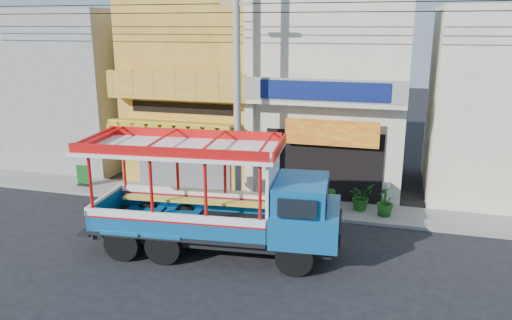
{
  "coord_description": "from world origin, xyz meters",
  "views": [
    {
      "loc": [
        4.61,
        -13.97,
        6.89
      ],
      "look_at": [
        -0.07,
        2.5,
        2.24
      ],
      "focal_mm": 35.0,
      "sensor_mm": 36.0,
      "label": 1
    }
  ],
  "objects_px": {
    "utility_pole": "(241,78)",
    "potted_plant_c": "(385,201)",
    "potted_plant_a": "(361,196)",
    "potted_plant_b": "(331,201)",
    "songthaew_truck": "(231,200)",
    "green_sign": "(83,177)"
  },
  "relations": [
    {
      "from": "potted_plant_c",
      "to": "potted_plant_b",
      "type": "bearing_deg",
      "value": -71.87
    },
    {
      "from": "utility_pole",
      "to": "potted_plant_c",
      "type": "height_order",
      "value": "utility_pole"
    },
    {
      "from": "utility_pole",
      "to": "green_sign",
      "type": "height_order",
      "value": "utility_pole"
    },
    {
      "from": "songthaew_truck",
      "to": "potted_plant_c",
      "type": "distance_m",
      "value": 6.28
    },
    {
      "from": "potted_plant_a",
      "to": "potted_plant_b",
      "type": "bearing_deg",
      "value": 152.22
    },
    {
      "from": "potted_plant_c",
      "to": "green_sign",
      "type": "bearing_deg",
      "value": -76.46
    },
    {
      "from": "green_sign",
      "to": "potted_plant_c",
      "type": "bearing_deg",
      "value": -0.28
    },
    {
      "from": "songthaew_truck",
      "to": "potted_plant_c",
      "type": "relative_size",
      "value": 7.1
    },
    {
      "from": "utility_pole",
      "to": "potted_plant_c",
      "type": "bearing_deg",
      "value": 5.44
    },
    {
      "from": "songthaew_truck",
      "to": "green_sign",
      "type": "xyz_separation_m",
      "value": [
        -8.24,
        4.34,
        -1.25
      ]
    },
    {
      "from": "green_sign",
      "to": "potted_plant_a",
      "type": "distance_m",
      "value": 11.81
    },
    {
      "from": "utility_pole",
      "to": "songthaew_truck",
      "type": "relative_size",
      "value": 3.5
    },
    {
      "from": "utility_pole",
      "to": "potted_plant_c",
      "type": "xyz_separation_m",
      "value": [
        5.31,
        0.51,
        -4.35
      ]
    },
    {
      "from": "songthaew_truck",
      "to": "green_sign",
      "type": "relative_size",
      "value": 8.77
    },
    {
      "from": "potted_plant_b",
      "to": "potted_plant_c",
      "type": "xyz_separation_m",
      "value": [
        1.95,
        0.15,
        0.13
      ]
    },
    {
      "from": "utility_pole",
      "to": "songthaew_truck",
      "type": "bearing_deg",
      "value": -77.4
    },
    {
      "from": "potted_plant_a",
      "to": "potted_plant_c",
      "type": "bearing_deg",
      "value": -77.22
    },
    {
      "from": "green_sign",
      "to": "potted_plant_b",
      "type": "bearing_deg",
      "value": -1.12
    },
    {
      "from": "utility_pole",
      "to": "potted_plant_a",
      "type": "bearing_deg",
      "value": 11.32
    },
    {
      "from": "potted_plant_a",
      "to": "potted_plant_b",
      "type": "relative_size",
      "value": 1.2
    },
    {
      "from": "utility_pole",
      "to": "green_sign",
      "type": "distance_m",
      "value": 8.69
    },
    {
      "from": "songthaew_truck",
      "to": "potted_plant_b",
      "type": "bearing_deg",
      "value": 58.57
    }
  ]
}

